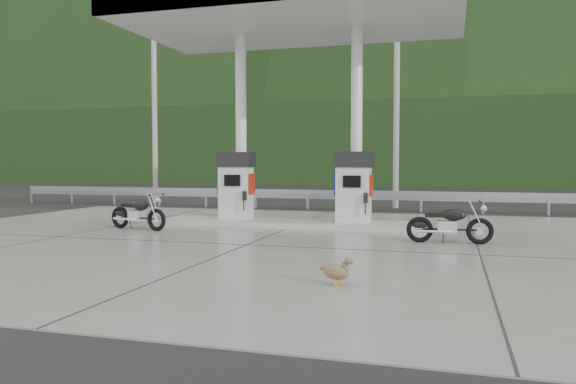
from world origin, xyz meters
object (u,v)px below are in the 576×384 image
(motorcycle_right, at_px, (449,225))
(duck, at_px, (336,272))
(motorcycle_left, at_px, (138,214))
(gas_pump_left, at_px, (236,186))
(gas_pump_right, at_px, (354,187))

(motorcycle_right, relative_size, duck, 3.30)
(motorcycle_left, xyz_separation_m, motorcycle_right, (7.49, -0.31, -0.01))
(gas_pump_left, height_order, motorcycle_left, gas_pump_left)
(motorcycle_right, bearing_deg, duck, -110.49)
(gas_pump_right, bearing_deg, duck, -82.41)
(gas_pump_left, relative_size, motorcycle_right, 1.10)
(motorcycle_left, bearing_deg, gas_pump_left, 56.12)
(gas_pump_left, distance_m, gas_pump_right, 3.20)
(gas_pump_left, xyz_separation_m, gas_pump_right, (3.20, 0.00, 0.00))
(gas_pump_left, distance_m, motorcycle_right, 5.97)
(motorcycle_left, height_order, duck, motorcycle_left)
(motorcycle_left, relative_size, duck, 3.38)
(motorcycle_left, distance_m, duck, 7.76)
(gas_pump_left, height_order, motorcycle_right, gas_pump_left)
(gas_pump_right, height_order, duck, gas_pump_right)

